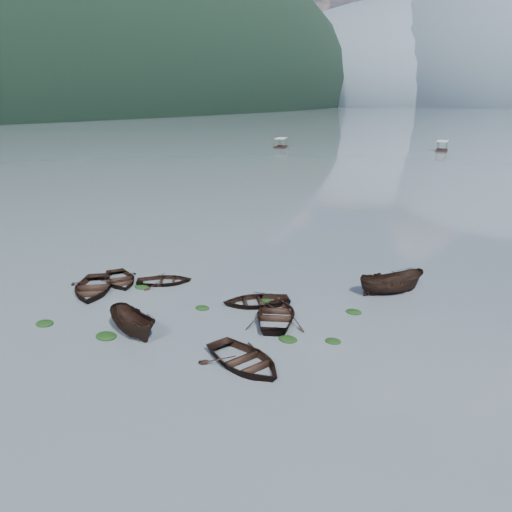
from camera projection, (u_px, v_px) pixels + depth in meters
The scene contains 20 objects.
ground_plane at pixel (132, 355), 25.22m from camera, with size 2400.00×2400.00×0.00m, color #515C66.
haze_mtn_a at pixel (393, 105), 885.60m from camera, with size 520.00×520.00×280.00m, color #475666.
rowboat_0 at pixel (93, 292), 33.36m from camera, with size 3.59×5.02×1.04m, color black.
rowboat_1 at pixel (165, 283), 34.93m from camera, with size 2.73×3.82×0.79m, color black.
rowboat_2 at pixel (134, 334), 27.43m from camera, with size 1.56×4.14×1.60m, color black.
rowboat_3 at pixel (277, 319), 29.28m from camera, with size 3.42×4.78×0.99m, color black.
rowboat_4 at pixel (244, 365), 24.21m from camera, with size 3.38×4.73×0.98m, color black.
rowboat_6 at pixel (120, 283), 35.06m from camera, with size 3.01×4.21×0.87m, color black.
rowboat_7 at pixel (256, 304), 31.37m from camera, with size 3.01×4.21×0.87m, color black.
rowboat_8 at pixel (390, 293), 33.13m from camera, with size 1.71×4.54×1.75m, color black.
weed_clump_0 at pixel (45, 324), 28.61m from camera, with size 1.10×0.90×0.24m, color black.
weed_clump_1 at pixel (202, 309), 30.74m from camera, with size 0.92×0.74×0.20m, color black.
weed_clump_2 at pixel (106, 337), 27.07m from camera, with size 1.24×0.99×0.27m, color black.
weed_clump_3 at pixel (333, 342), 26.57m from camera, with size 0.87×0.74×0.19m, color black.
weed_clump_4 at pixel (288, 340), 26.75m from camera, with size 1.06×0.84×0.22m, color black.
weed_clump_5 at pixel (142, 288), 34.15m from camera, with size 1.02×0.82×0.22m, color black.
weed_clump_6 at pixel (268, 302), 31.69m from camera, with size 0.98×0.82×0.20m, color black.
weed_clump_7 at pixel (354, 313), 30.17m from camera, with size 0.99×0.79×0.21m, color black.
pontoon_left at pixel (281, 148), 129.66m from camera, with size 2.55×6.11×2.34m, color black, non-canonical shape.
pontoon_centre at pixel (442, 151), 121.56m from camera, with size 2.53×6.07×2.33m, color black, non-canonical shape.
Camera 1 is at (17.14, -15.89, 12.42)m, focal length 35.00 mm.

